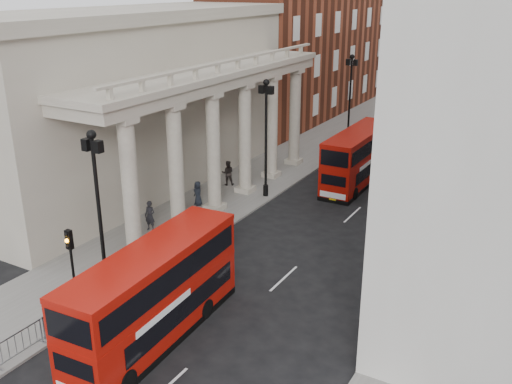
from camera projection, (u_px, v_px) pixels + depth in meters
ground at (52, 343)px, 24.38m from camera, size 260.00×260.00×0.00m
sidewalk_west at (297, 157)px, 50.17m from camera, size 6.00×140.00×0.12m
sidewalk_east at (496, 188)px, 42.49m from camera, size 3.00×140.00×0.12m
kerb at (328, 162)px, 48.80m from camera, size 0.20×140.00×0.14m
portico_building at (135, 105)px, 41.84m from camera, size 9.00×28.00×12.00m
brick_building at (309, 15)px, 64.52m from camera, size 9.00×32.00×22.00m
west_building_far at (393, 12)px, 90.92m from camera, size 9.00×30.00×20.00m
lamp_post_south at (98, 205)px, 26.21m from camera, size 1.05×0.44×8.32m
lamp_post_mid at (266, 131)px, 39.23m from camera, size 1.05×0.44×8.32m
lamp_post_north at (350, 93)px, 52.26m from camera, size 1.05×0.44×8.32m
traffic_light at (71, 257)px, 25.15m from camera, size 0.28×0.33×4.30m
crowd_barriers at (83, 304)px, 26.12m from camera, size 0.50×18.75×1.10m
bus_near at (155, 293)px, 24.07m from camera, size 2.86×9.87×4.21m
bus_far at (358, 156)px, 42.94m from camera, size 2.38×9.60×4.14m
pedestrian_a at (150, 216)px, 34.91m from camera, size 0.73×0.52×1.88m
pedestrian_b at (228, 173)px, 42.74m from camera, size 1.16×1.09×1.89m
pedestrian_c at (198, 193)px, 38.90m from camera, size 0.99×0.89×1.70m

